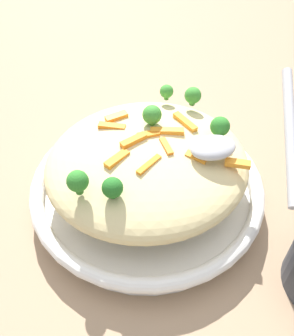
% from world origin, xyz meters
% --- Properties ---
extents(ground_plane, '(2.40, 2.40, 0.00)m').
position_xyz_m(ground_plane, '(0.00, 0.00, 0.00)').
color(ground_plane, '#9E7F60').
extents(serving_bowl, '(0.32, 0.32, 0.04)m').
position_xyz_m(serving_bowl, '(0.00, 0.00, 0.02)').
color(serving_bowl, white).
rests_on(serving_bowl, ground_plane).
extents(pasta_mound, '(0.26, 0.24, 0.07)m').
position_xyz_m(pasta_mound, '(0.00, 0.00, 0.07)').
color(pasta_mound, '#DBC689').
rests_on(pasta_mound, serving_bowl).
extents(carrot_piece_0, '(0.03, 0.03, 0.01)m').
position_xyz_m(carrot_piece_0, '(0.05, -0.03, 0.10)').
color(carrot_piece_0, orange).
rests_on(carrot_piece_0, pasta_mound).
extents(carrot_piece_1, '(0.03, 0.02, 0.01)m').
position_xyz_m(carrot_piece_1, '(-0.02, 0.07, 0.10)').
color(carrot_piece_1, orange).
rests_on(carrot_piece_1, pasta_mound).
extents(carrot_piece_2, '(0.03, 0.03, 0.01)m').
position_xyz_m(carrot_piece_2, '(-0.04, -0.02, 0.11)').
color(carrot_piece_2, orange).
rests_on(carrot_piece_2, pasta_mound).
extents(carrot_piece_3, '(0.04, 0.02, 0.01)m').
position_xyz_m(carrot_piece_3, '(-0.02, 0.01, 0.11)').
color(carrot_piece_3, orange).
rests_on(carrot_piece_3, pasta_mound).
extents(carrot_piece_4, '(0.01, 0.03, 0.01)m').
position_xyz_m(carrot_piece_4, '(0.02, -0.01, 0.11)').
color(carrot_piece_4, orange).
rests_on(carrot_piece_4, pasta_mound).
extents(carrot_piece_5, '(0.03, 0.01, 0.01)m').
position_xyz_m(carrot_piece_5, '(0.01, 0.02, 0.11)').
color(carrot_piece_5, orange).
rests_on(carrot_piece_5, pasta_mound).
extents(carrot_piece_6, '(0.03, 0.02, 0.01)m').
position_xyz_m(carrot_piece_6, '(0.10, -0.06, 0.10)').
color(carrot_piece_6, orange).
rests_on(carrot_piece_6, pasta_mound).
extents(carrot_piece_7, '(0.04, 0.02, 0.01)m').
position_xyz_m(carrot_piece_7, '(-0.03, 0.05, 0.10)').
color(carrot_piece_7, orange).
rests_on(carrot_piece_7, pasta_mound).
extents(carrot_piece_8, '(0.04, 0.02, 0.01)m').
position_xyz_m(carrot_piece_8, '(0.03, 0.02, 0.11)').
color(carrot_piece_8, orange).
rests_on(carrot_piece_8, pasta_mound).
extents(carrot_piece_9, '(0.02, 0.04, 0.01)m').
position_xyz_m(carrot_piece_9, '(0.06, 0.03, 0.10)').
color(carrot_piece_9, orange).
rests_on(carrot_piece_9, pasta_mound).
extents(carrot_piece_10, '(0.04, 0.03, 0.01)m').
position_xyz_m(carrot_piece_10, '(-0.01, -0.03, 0.11)').
color(carrot_piece_10, orange).
rests_on(carrot_piece_10, pasta_mound).
extents(broccoli_floret_0, '(0.02, 0.02, 0.02)m').
position_xyz_m(broccoli_floret_0, '(0.05, 0.09, 0.11)').
color(broccoli_floret_0, '#377928').
rests_on(broccoli_floret_0, pasta_mound).
extents(broccoli_floret_1, '(0.02, 0.02, 0.03)m').
position_xyz_m(broccoli_floret_1, '(-0.06, -0.06, 0.11)').
color(broccoli_floret_1, '#205B1C').
rests_on(broccoli_floret_1, pasta_mound).
extents(broccoli_floret_2, '(0.02, 0.02, 0.03)m').
position_xyz_m(broccoli_floret_2, '(-0.09, -0.05, 0.12)').
color(broccoli_floret_2, '#296820').
rests_on(broccoli_floret_2, pasta_mound).
extents(broccoli_floret_3, '(0.02, 0.02, 0.03)m').
position_xyz_m(broccoli_floret_3, '(0.08, 0.07, 0.11)').
color(broccoli_floret_3, '#377928').
rests_on(broccoli_floret_3, pasta_mound).
extents(broccoli_floret_4, '(0.03, 0.03, 0.03)m').
position_xyz_m(broccoli_floret_4, '(0.09, -0.00, 0.11)').
color(broccoli_floret_4, '#296820').
rests_on(broccoli_floret_4, pasta_mound).
extents(broccoli_floret_5, '(0.02, 0.02, 0.03)m').
position_xyz_m(broccoli_floret_5, '(0.02, 0.04, 0.12)').
color(broccoli_floret_5, '#377928').
rests_on(broccoli_floret_5, pasta_mound).
extents(serving_spoon, '(0.14, 0.16, 0.07)m').
position_xyz_m(serving_spoon, '(0.10, -0.05, 0.13)').
color(serving_spoon, '#B7B7BC').
rests_on(serving_spoon, pasta_mound).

